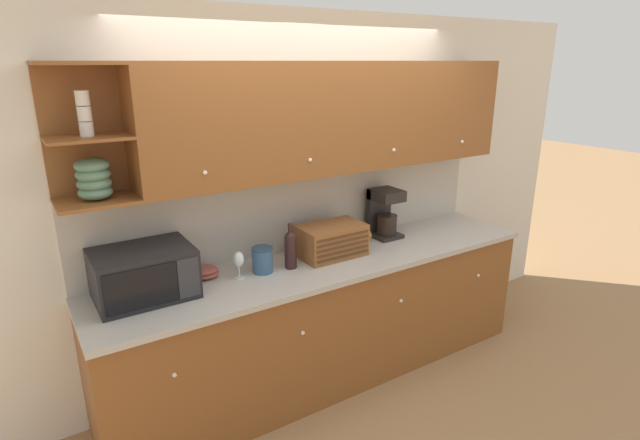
# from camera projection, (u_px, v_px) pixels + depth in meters

# --- Properties ---
(ground_plane) EXTENTS (24.00, 24.00, 0.00)m
(ground_plane) POSITION_uv_depth(u_px,v_px,m) (305.00, 353.00, 4.04)
(ground_plane) COLOR #9E754C
(wall_back) EXTENTS (5.64, 0.06, 2.60)m
(wall_back) POSITION_uv_depth(u_px,v_px,m) (301.00, 198.00, 3.67)
(wall_back) COLOR silver
(wall_back) RESTS_ON ground_plane
(counter_unit) EXTENTS (3.26, 0.68, 0.93)m
(counter_unit) POSITION_uv_depth(u_px,v_px,m) (327.00, 319.00, 3.64)
(counter_unit) COLOR brown
(counter_unit) RESTS_ON ground_plane
(backsplash_panel) EXTENTS (3.24, 0.01, 0.59)m
(backsplash_panel) POSITION_uv_depth(u_px,v_px,m) (304.00, 208.00, 3.67)
(backsplash_panel) COLOR #B7B2A8
(backsplash_panel) RESTS_ON counter_unit
(upper_cabinets) EXTENTS (3.24, 0.35, 0.74)m
(upper_cabinets) POSITION_uv_depth(u_px,v_px,m) (334.00, 118.00, 3.42)
(upper_cabinets) COLOR brown
(upper_cabinets) RESTS_ON backsplash_panel
(microwave) EXTENTS (0.56, 0.41, 0.30)m
(microwave) POSITION_uv_depth(u_px,v_px,m) (144.00, 273.00, 2.90)
(microwave) COLOR black
(microwave) RESTS_ON counter_unit
(bowl_stack_on_counter) EXTENTS (0.17, 0.17, 0.07)m
(bowl_stack_on_counter) POSITION_uv_depth(u_px,v_px,m) (205.00, 272.00, 3.21)
(bowl_stack_on_counter) COLOR #9E473D
(bowl_stack_on_counter) RESTS_ON counter_unit
(wine_glass) EXTENTS (0.07, 0.07, 0.18)m
(wine_glass) POSITION_uv_depth(u_px,v_px,m) (238.00, 260.00, 3.17)
(wine_glass) COLOR silver
(wine_glass) RESTS_ON counter_unit
(storage_canister) EXTENTS (0.14, 0.14, 0.17)m
(storage_canister) POSITION_uv_depth(u_px,v_px,m) (262.00, 260.00, 3.27)
(storage_canister) COLOR #33567A
(storage_canister) RESTS_ON counter_unit
(wine_bottle) EXTENTS (0.08, 0.08, 0.31)m
(wine_bottle) POSITION_uv_depth(u_px,v_px,m) (291.00, 248.00, 3.32)
(wine_bottle) COLOR black
(wine_bottle) RESTS_ON counter_unit
(bread_box) EXTENTS (0.46, 0.29, 0.23)m
(bread_box) POSITION_uv_depth(u_px,v_px,m) (331.00, 240.00, 3.54)
(bread_box) COLOR brown
(bread_box) RESTS_ON counter_unit
(mug) EXTENTS (0.09, 0.08, 0.09)m
(mug) POSITION_uv_depth(u_px,v_px,m) (364.00, 236.00, 3.83)
(mug) COLOR gold
(mug) RESTS_ON counter_unit
(coffee_maker) EXTENTS (0.21, 0.23, 0.38)m
(coffee_maker) POSITION_uv_depth(u_px,v_px,m) (384.00, 213.00, 3.91)
(coffee_maker) COLOR black
(coffee_maker) RESTS_ON counter_unit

